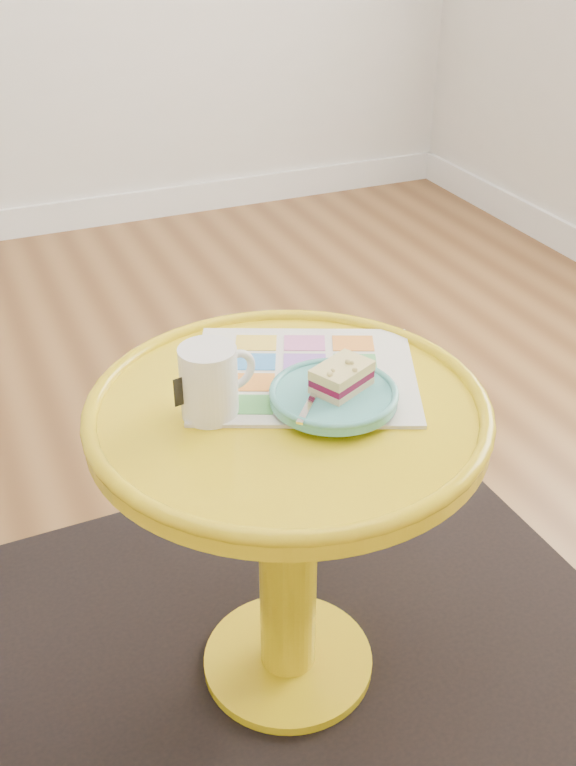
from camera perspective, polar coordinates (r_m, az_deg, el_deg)
name	(u,v)px	position (r m, az deg, el deg)	size (l,w,h in m)	color
floor	(108,572)	(1.87, -11.96, -12.27)	(4.00, 4.00, 0.00)	brown
rug	(288,664)	(1.66, 0.00, -18.30)	(1.30, 1.10, 0.01)	black
side_table	(288,490)	(1.38, 0.00, -7.20)	(0.61, 0.61, 0.58)	gold
newspaper	(305,374)	(1.35, 1.13, 0.60)	(0.35, 0.30, 0.01)	silver
mug	(210,379)	(1.24, -5.22, 0.24)	(0.12, 0.08, 0.11)	white
plate	(334,396)	(1.27, 3.07, -0.90)	(0.19, 0.19, 0.02)	#4FA8A5
cake_slice	(342,377)	(1.26, 3.61, 0.41)	(0.10, 0.09, 0.04)	#D3BC8C
fork	(314,395)	(1.25, 1.76, -0.81)	(0.10, 0.12, 0.00)	silver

